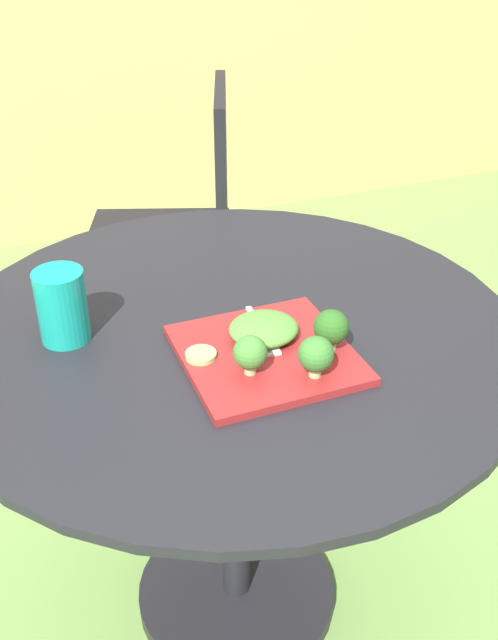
% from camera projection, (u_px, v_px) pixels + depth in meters
% --- Properties ---
extents(ground_plane, '(12.00, 12.00, 0.00)m').
position_uv_depth(ground_plane, '(237.00, 597.00, 1.67)').
color(ground_plane, '#70994C').
extents(bamboo_fence, '(8.00, 0.08, 1.52)m').
position_uv_depth(bamboo_fence, '(50.00, 60.00, 2.93)').
color(bamboo_fence, tan).
rests_on(bamboo_fence, ground_plane).
extents(patio_table, '(1.01, 1.01, 0.74)m').
position_uv_depth(patio_table, '(234.00, 426.00, 1.40)').
color(patio_table, black).
rests_on(patio_table, ground_plane).
extents(patio_chair, '(0.56, 0.56, 0.90)m').
position_uv_depth(patio_chair, '(186.00, 213.00, 2.21)').
color(patio_chair, black).
rests_on(patio_chair, ground_plane).
extents(salad_plate, '(0.27, 0.27, 0.01)m').
position_uv_depth(salad_plate, '(266.00, 354.00, 1.19)').
color(salad_plate, maroon).
rests_on(salad_plate, patio_table).
extents(drinking_glass, '(0.08, 0.08, 0.13)m').
position_uv_depth(drinking_glass, '(63.00, 310.00, 1.21)').
color(drinking_glass, '#149989').
rests_on(drinking_glass, patio_table).
extents(fork, '(0.03, 0.15, 0.00)m').
position_uv_depth(fork, '(263.00, 335.00, 1.22)').
color(fork, silver).
rests_on(fork, salad_plate).
extents(lettuce_mound, '(0.12, 0.11, 0.04)m').
position_uv_depth(lettuce_mound, '(264.00, 329.00, 1.21)').
color(lettuce_mound, '#519338').
rests_on(lettuce_mound, salad_plate).
extents(broccoli_floret_0, '(0.06, 0.06, 0.07)m').
position_uv_depth(broccoli_floret_0, '(316.00, 355.00, 1.11)').
color(broccoli_floret_0, '#99B770').
rests_on(broccoli_floret_0, salad_plate).
extents(broccoli_floret_1, '(0.05, 0.05, 0.07)m').
position_uv_depth(broccoli_floret_1, '(250.00, 353.00, 1.11)').
color(broccoli_floret_1, '#99B770').
rests_on(broccoli_floret_1, salad_plate).
extents(broccoli_floret_2, '(0.06, 0.06, 0.07)m').
position_uv_depth(broccoli_floret_2, '(331.00, 328.00, 1.17)').
color(broccoli_floret_2, '#99B770').
rests_on(broccoli_floret_2, salad_plate).
extents(cucumber_slice_0, '(0.05, 0.05, 0.01)m').
position_uv_depth(cucumber_slice_0, '(201.00, 355.00, 1.17)').
color(cucumber_slice_0, '#8EB766').
rests_on(cucumber_slice_0, salad_plate).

